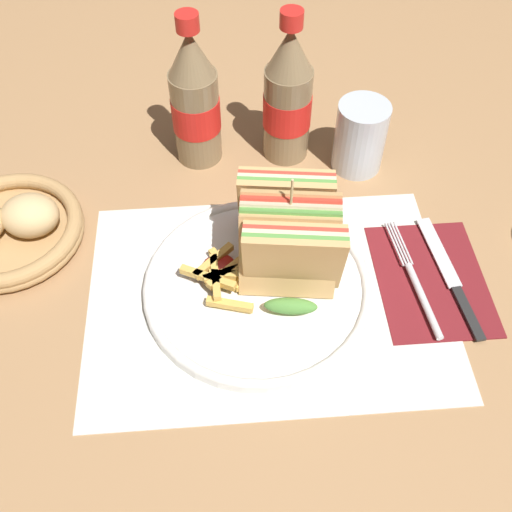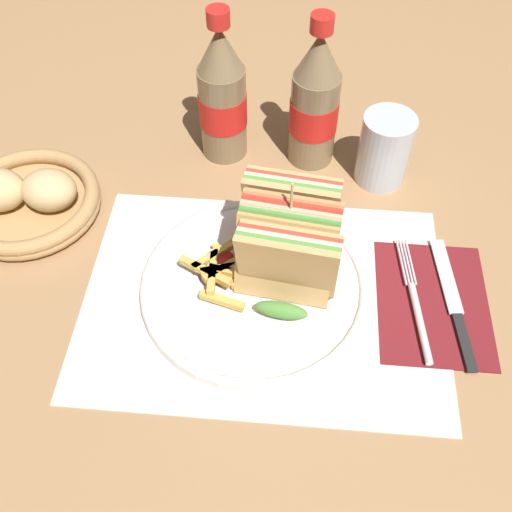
{
  "view_description": "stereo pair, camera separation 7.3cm",
  "coord_description": "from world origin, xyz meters",
  "px_view_note": "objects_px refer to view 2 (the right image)",
  "views": [
    {
      "loc": [
        -0.05,
        -0.43,
        0.61
      ],
      "look_at": [
        -0.02,
        0.02,
        0.04
      ],
      "focal_mm": 42.0,
      "sensor_mm": 36.0,
      "label": 1
    },
    {
      "loc": [
        0.02,
        -0.43,
        0.61
      ],
      "look_at": [
        -0.02,
        0.02,
        0.04
      ],
      "focal_mm": 42.0,
      "sensor_mm": 36.0,
      "label": 2
    }
  ],
  "objects_px": {
    "club_sandwich": "(289,240)",
    "glass_near": "(384,153)",
    "coke_bottle_near": "(222,97)",
    "coke_bottle_far": "(315,103)",
    "plate_main": "(255,284)",
    "bread_basket": "(28,200)",
    "knife": "(454,303)",
    "fork": "(417,309)"
  },
  "relations": [
    {
      "from": "coke_bottle_near",
      "to": "coke_bottle_far",
      "type": "height_order",
      "value": "same"
    },
    {
      "from": "club_sandwich",
      "to": "glass_near",
      "type": "bearing_deg",
      "value": 57.31
    },
    {
      "from": "knife",
      "to": "glass_near",
      "type": "relative_size",
      "value": 1.85
    },
    {
      "from": "plate_main",
      "to": "club_sandwich",
      "type": "height_order",
      "value": "club_sandwich"
    },
    {
      "from": "bread_basket",
      "to": "fork",
      "type": "bearing_deg",
      "value": -13.64
    },
    {
      "from": "knife",
      "to": "glass_near",
      "type": "xyz_separation_m",
      "value": [
        -0.08,
        0.22,
        0.04
      ]
    },
    {
      "from": "club_sandwich",
      "to": "glass_near",
      "type": "height_order",
      "value": "club_sandwich"
    },
    {
      "from": "knife",
      "to": "coke_bottle_near",
      "type": "relative_size",
      "value": 0.85
    },
    {
      "from": "knife",
      "to": "bread_basket",
      "type": "distance_m",
      "value": 0.57
    },
    {
      "from": "coke_bottle_far",
      "to": "bread_basket",
      "type": "height_order",
      "value": "coke_bottle_far"
    },
    {
      "from": "glass_near",
      "to": "bread_basket",
      "type": "height_order",
      "value": "glass_near"
    },
    {
      "from": "knife",
      "to": "glass_near",
      "type": "distance_m",
      "value": 0.24
    },
    {
      "from": "coke_bottle_far",
      "to": "coke_bottle_near",
      "type": "bearing_deg",
      "value": 178.86
    },
    {
      "from": "plate_main",
      "to": "bread_basket",
      "type": "bearing_deg",
      "value": 161.74
    },
    {
      "from": "coke_bottle_far",
      "to": "bread_basket",
      "type": "bearing_deg",
      "value": -159.17
    },
    {
      "from": "knife",
      "to": "bread_basket",
      "type": "bearing_deg",
      "value": 162.61
    },
    {
      "from": "bread_basket",
      "to": "coke_bottle_near",
      "type": "bearing_deg",
      "value": 30.3
    },
    {
      "from": "plate_main",
      "to": "coke_bottle_far",
      "type": "bearing_deg",
      "value": 76.16
    },
    {
      "from": "plate_main",
      "to": "knife",
      "type": "distance_m",
      "value": 0.24
    },
    {
      "from": "club_sandwich",
      "to": "bread_basket",
      "type": "distance_m",
      "value": 0.37
    },
    {
      "from": "bread_basket",
      "to": "plate_main",
      "type": "bearing_deg",
      "value": -18.26
    },
    {
      "from": "plate_main",
      "to": "coke_bottle_far",
      "type": "height_order",
      "value": "coke_bottle_far"
    },
    {
      "from": "glass_near",
      "to": "plate_main",
      "type": "bearing_deg",
      "value": -127.23
    },
    {
      "from": "coke_bottle_near",
      "to": "bread_basket",
      "type": "xyz_separation_m",
      "value": [
        -0.25,
        -0.15,
        -0.08
      ]
    },
    {
      "from": "fork",
      "to": "bread_basket",
      "type": "xyz_separation_m",
      "value": [
        -0.52,
        0.13,
        0.01
      ]
    },
    {
      "from": "plate_main",
      "to": "bread_basket",
      "type": "height_order",
      "value": "bread_basket"
    },
    {
      "from": "coke_bottle_near",
      "to": "club_sandwich",
      "type": "bearing_deg",
      "value": -65.44
    },
    {
      "from": "fork",
      "to": "coke_bottle_far",
      "type": "bearing_deg",
      "value": 110.4
    },
    {
      "from": "fork",
      "to": "bread_basket",
      "type": "bearing_deg",
      "value": 160.05
    },
    {
      "from": "plate_main",
      "to": "coke_bottle_near",
      "type": "xyz_separation_m",
      "value": [
        -0.07,
        0.25,
        0.09
      ]
    },
    {
      "from": "glass_near",
      "to": "bread_basket",
      "type": "xyz_separation_m",
      "value": [
        -0.48,
        -0.11,
        -0.02
      ]
    },
    {
      "from": "plate_main",
      "to": "fork",
      "type": "relative_size",
      "value": 1.54
    },
    {
      "from": "coke_bottle_far",
      "to": "glass_near",
      "type": "xyz_separation_m",
      "value": [
        0.1,
        -0.04,
        -0.05
      ]
    },
    {
      "from": "plate_main",
      "to": "coke_bottle_far",
      "type": "distance_m",
      "value": 0.27
    },
    {
      "from": "knife",
      "to": "bread_basket",
      "type": "height_order",
      "value": "bread_basket"
    },
    {
      "from": "plate_main",
      "to": "coke_bottle_near",
      "type": "bearing_deg",
      "value": 104.82
    },
    {
      "from": "plate_main",
      "to": "fork",
      "type": "xyz_separation_m",
      "value": [
        0.2,
        -0.02,
        -0.0
      ]
    },
    {
      "from": "club_sandwich",
      "to": "coke_bottle_far",
      "type": "height_order",
      "value": "coke_bottle_far"
    },
    {
      "from": "coke_bottle_near",
      "to": "bread_basket",
      "type": "relative_size",
      "value": 1.16
    },
    {
      "from": "club_sandwich",
      "to": "fork",
      "type": "relative_size",
      "value": 0.97
    },
    {
      "from": "knife",
      "to": "coke_bottle_far",
      "type": "bearing_deg",
      "value": 119.16
    },
    {
      "from": "coke_bottle_far",
      "to": "bread_basket",
      "type": "xyz_separation_m",
      "value": [
        -0.38,
        -0.15,
        -0.08
      ]
    }
  ]
}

